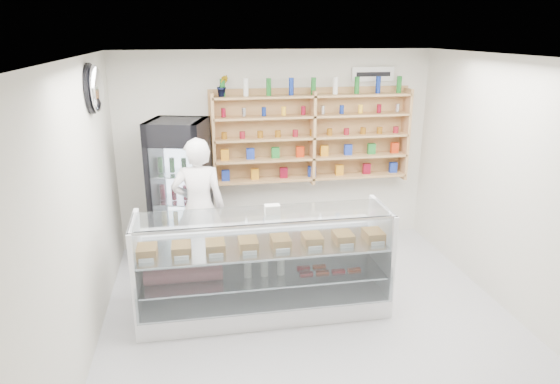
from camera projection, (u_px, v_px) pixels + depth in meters
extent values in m
plane|color=#AFAFB4|center=(315.00, 330.00, 5.31)|extent=(5.00, 5.00, 0.00)
plane|color=white|center=(322.00, 59.00, 4.45)|extent=(5.00, 5.00, 0.00)
plane|color=beige|center=(276.00, 150.00, 7.22)|extent=(4.50, 0.00, 4.50)
plane|color=beige|center=(439.00, 369.00, 2.53)|extent=(4.50, 0.00, 4.50)
plane|color=beige|center=(77.00, 221.00, 4.50)|extent=(0.00, 5.00, 5.00)
plane|color=beige|center=(526.00, 194.00, 5.25)|extent=(0.00, 5.00, 5.00)
cube|color=white|center=(264.00, 302.00, 5.64)|extent=(2.75, 0.78, 0.23)
cube|color=white|center=(259.00, 256.00, 5.85)|extent=(2.75, 0.05, 0.58)
cube|color=silver|center=(264.00, 274.00, 5.53)|extent=(2.64, 0.68, 0.02)
cube|color=silver|center=(264.00, 246.00, 5.42)|extent=(2.69, 0.72, 0.02)
cube|color=silver|center=(269.00, 269.00, 5.10)|extent=(2.69, 0.11, 0.96)
cube|color=silver|center=(264.00, 214.00, 5.26)|extent=(2.69, 0.54, 0.01)
imported|color=white|center=(199.00, 208.00, 6.28)|extent=(0.69, 0.47, 1.81)
cube|color=black|center=(181.00, 193.00, 6.62)|extent=(0.87, 0.85, 1.96)
cube|color=#2E0537|center=(184.00, 136.00, 6.08)|extent=(0.67, 0.22, 0.27)
cube|color=silver|center=(188.00, 207.00, 6.35)|extent=(0.57, 0.17, 1.55)
cube|color=tan|center=(214.00, 141.00, 6.86)|extent=(0.04, 0.28, 1.33)
cube|color=tan|center=(312.00, 138.00, 7.09)|extent=(0.04, 0.28, 1.33)
cube|color=tan|center=(405.00, 134.00, 7.32)|extent=(0.04, 0.28, 1.33)
cube|color=tan|center=(312.00, 177.00, 7.27)|extent=(2.80, 0.28, 0.03)
cube|color=tan|center=(312.00, 157.00, 7.18)|extent=(2.80, 0.28, 0.03)
cube|color=tan|center=(312.00, 137.00, 7.09)|extent=(2.80, 0.28, 0.03)
cube|color=tan|center=(313.00, 116.00, 7.00)|extent=(2.80, 0.28, 0.03)
cube|color=tan|center=(313.00, 96.00, 6.91)|extent=(2.80, 0.28, 0.03)
imported|color=#1E6626|center=(223.00, 86.00, 6.66)|extent=(0.17, 0.14, 0.28)
ellipsoid|color=silver|center=(96.00, 89.00, 5.32)|extent=(0.15, 0.50, 0.50)
cube|color=white|center=(373.00, 74.00, 7.10)|extent=(0.62, 0.03, 0.20)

